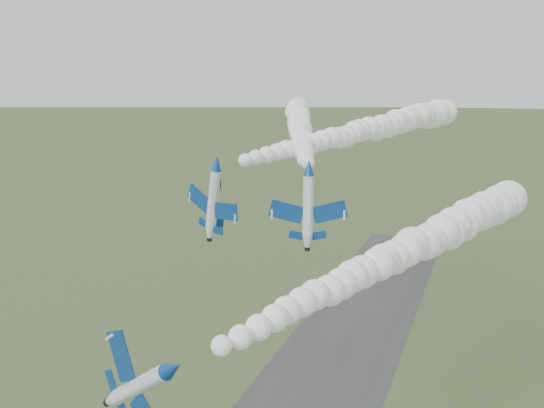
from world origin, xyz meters
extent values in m
cylinder|color=silver|center=(4.97, -9.01, 33.69)|extent=(4.52, 8.19, 1.99)
cone|color=navy|center=(3.30, -13.76, 33.69)|extent=(2.57, 2.63, 1.99)
cone|color=silver|center=(6.58, -4.43, 33.69)|extent=(2.44, 2.27, 1.99)
cylinder|color=black|center=(6.89, -3.54, 33.69)|extent=(1.14, 0.87, 1.01)
ellipsoid|color=black|center=(4.70, -11.09, 33.99)|extent=(2.16, 3.02, 1.32)
cube|color=navy|center=(3.57, -7.71, 35.94)|extent=(3.22, 3.02, 3.66)
cube|color=navy|center=(6.65, -8.79, 31.27)|extent=(3.22, 3.02, 3.66)
cube|color=navy|center=(5.47, -4.95, 34.93)|extent=(1.45, 1.37, 1.61)
cube|color=navy|center=(7.12, -5.53, 32.44)|extent=(1.45, 1.37, 1.61)
cube|color=navy|center=(7.18, -5.79, 34.39)|extent=(2.18, 2.03, 1.29)
cylinder|color=silver|center=(-5.73, 21.64, 44.75)|extent=(4.48, 7.57, 1.56)
cone|color=navy|center=(-7.66, 17.26, 44.75)|extent=(2.23, 2.45, 1.56)
cone|color=silver|center=(-3.88, 25.85, 44.75)|extent=(2.09, 2.12, 1.56)
cylinder|color=black|center=(-3.52, 26.68, 44.75)|extent=(0.94, 0.81, 0.79)
ellipsoid|color=black|center=(-6.44, 19.82, 45.25)|extent=(2.00, 2.80, 1.04)
cube|color=navy|center=(-7.91, 23.38, 45.07)|extent=(4.64, 3.64, 0.83)
cube|color=navy|center=(-3.02, 21.24, 44.15)|extent=(4.64, 3.64, 0.83)
cube|color=navy|center=(-5.51, 25.68, 44.99)|extent=(2.04, 1.63, 0.40)
cube|color=navy|center=(-2.90, 24.54, 44.50)|extent=(2.04, 1.63, 0.40)
cube|color=navy|center=(-4.11, 24.83, 45.90)|extent=(0.99, 1.50, 1.98)
cylinder|color=silver|center=(6.09, 22.45, 44.70)|extent=(3.80, 7.40, 1.33)
cone|color=navy|center=(7.70, 18.07, 44.70)|extent=(1.92, 2.28, 1.33)
cone|color=silver|center=(4.54, 26.66, 44.70)|extent=(1.80, 1.95, 1.33)
cylinder|color=black|center=(4.23, 27.49, 44.70)|extent=(0.81, 0.73, 0.67)
ellipsoid|color=black|center=(6.75, 20.66, 45.19)|extent=(1.71, 2.69, 0.89)
cube|color=navy|center=(3.36, 22.20, 44.58)|extent=(4.53, 3.38, 0.15)
cube|color=navy|center=(8.32, 24.02, 44.55)|extent=(4.53, 3.38, 0.15)
cube|color=navy|center=(3.49, 25.43, 44.71)|extent=(1.99, 1.52, 0.10)
cube|color=navy|center=(6.13, 26.40, 44.69)|extent=(1.99, 1.52, 0.10)
cube|color=navy|center=(4.89, 25.72, 45.84)|extent=(0.60, 1.36, 1.94)
camera|label=1|loc=(26.99, -46.34, 55.86)|focal=40.00mm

